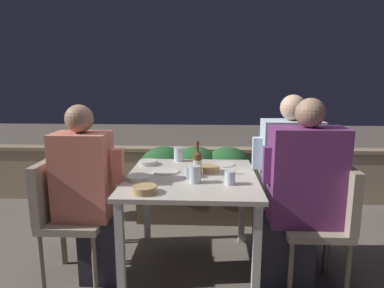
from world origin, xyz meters
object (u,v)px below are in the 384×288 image
chair_right_far (309,197)px  person_blue_shirt (285,181)px  chair_left_far (79,191)px  chair_right_near (328,214)px  person_coral_top (89,194)px  beer_bottle (197,162)px  potted_plant (60,178)px  person_purple_stripe (300,197)px  chair_left_near (62,208)px

chair_right_far → person_blue_shirt: 0.23m
chair_left_far → chair_right_near: (1.85, -0.38, 0.00)m
person_coral_top → beer_bottle: bearing=13.4°
chair_left_far → potted_plant: bearing=124.1°
chair_left_far → beer_bottle: 1.02m
person_purple_stripe → potted_plant: (-2.12, 1.07, -0.22)m
person_blue_shirt → beer_bottle: size_ratio=5.24×
person_coral_top → potted_plant: 1.26m
chair_left_near → chair_right_far: same height
chair_right_near → beer_bottle: beer_bottle is taller
chair_right_near → beer_bottle: (-0.89, 0.20, 0.30)m
person_purple_stripe → person_coral_top: bearing=179.1°
chair_left_far → person_purple_stripe: 1.70m
chair_left_far → potted_plant: (-0.46, 0.69, -0.10)m
chair_left_near → beer_bottle: beer_bottle is taller
chair_left_near → person_blue_shirt: person_blue_shirt is taller
chair_right_near → chair_right_far: size_ratio=1.00×
chair_right_far → potted_plant: (-2.29, 0.73, -0.10)m
chair_left_near → person_coral_top: size_ratio=0.69×
chair_left_far → potted_plant: size_ratio=1.23×
beer_bottle → person_coral_top: bearing=-166.6°
potted_plant → chair_right_near: bearing=-24.8°
person_coral_top → chair_right_near: 1.64m
chair_left_far → chair_right_far: (1.82, -0.04, 0.00)m
chair_left_far → person_blue_shirt: 1.63m
chair_right_far → beer_bottle: size_ratio=3.49×
person_purple_stripe → chair_right_far: person_purple_stripe is taller
chair_right_near → person_purple_stripe: (-0.19, 0.00, 0.12)m
person_purple_stripe → person_blue_shirt: person_blue_shirt is taller
chair_left_far → chair_right_near: same height
chair_right_near → potted_plant: bearing=155.2°
person_coral_top → potted_plant: size_ratio=1.78×
person_blue_shirt → chair_left_near: bearing=-168.9°
chair_right_near → person_purple_stripe: 0.23m
person_coral_top → potted_plant: (-0.68, 1.05, -0.21)m
chair_left_far → chair_right_far: 1.82m
chair_right_far → beer_bottle: (-0.86, -0.14, 0.30)m
person_coral_top → chair_right_far: size_ratio=1.44×
person_purple_stripe → potted_plant: size_ratio=1.85×
chair_left_far → beer_bottle: bearing=-10.5°
person_purple_stripe → beer_bottle: size_ratio=5.23×
chair_right_far → beer_bottle: 0.92m
potted_plant → person_coral_top: bearing=-57.1°
person_purple_stripe → potted_plant: person_purple_stripe is taller
beer_bottle → chair_left_far: bearing=169.5°
potted_plant → chair_left_near: bearing=-65.2°
chair_right_far → person_blue_shirt: (-0.19, 0.00, 0.12)m
chair_right_far → potted_plant: bearing=162.3°
person_purple_stripe → chair_right_far: bearing=64.0°
potted_plant → beer_bottle: bearing=-31.2°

